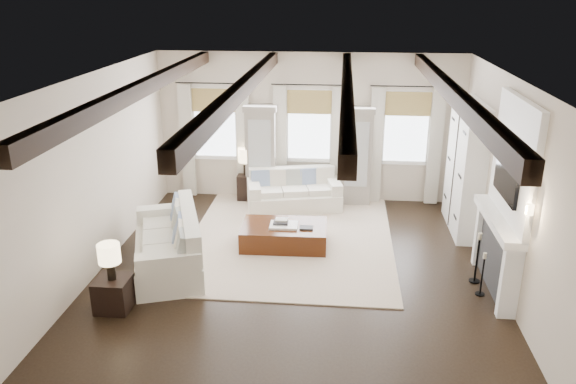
# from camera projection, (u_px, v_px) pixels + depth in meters

# --- Properties ---
(ground) EXTENTS (7.50, 7.50, 0.00)m
(ground) POSITION_uv_depth(u_px,v_px,m) (294.00, 278.00, 9.11)
(ground) COLOR black
(ground) RESTS_ON ground
(room_shell) EXTENTS (6.54, 7.54, 3.22)m
(room_shell) POSITION_uv_depth(u_px,v_px,m) (344.00, 153.00, 9.23)
(room_shell) COLOR beige
(room_shell) RESTS_ON ground
(area_rug) EXTENTS (3.76, 4.54, 0.02)m
(area_rug) POSITION_uv_depth(u_px,v_px,m) (291.00, 239.00, 10.51)
(area_rug) COLOR beige
(area_rug) RESTS_ON ground
(sofa_back) EXTENTS (2.08, 1.29, 0.83)m
(sofa_back) POSITION_uv_depth(u_px,v_px,m) (294.00, 193.00, 11.93)
(sofa_back) COLOR white
(sofa_back) RESTS_ON ground
(sofa_left) EXTENTS (1.70, 2.47, 0.97)m
(sofa_left) POSITION_uv_depth(u_px,v_px,m) (171.00, 245.00, 9.39)
(sofa_left) COLOR white
(sofa_left) RESTS_ON ground
(ottoman) EXTENTS (1.56, 1.00, 0.40)m
(ottoman) POSITION_uv_depth(u_px,v_px,m) (284.00, 235.00, 10.21)
(ottoman) COLOR black
(ottoman) RESTS_ON ground
(tray) EXTENTS (0.51, 0.39, 0.04)m
(tray) POSITION_uv_depth(u_px,v_px,m) (284.00, 225.00, 10.09)
(tray) COLOR white
(tray) RESTS_ON ottoman
(book_lower) EXTENTS (0.26, 0.21, 0.04)m
(book_lower) POSITION_uv_depth(u_px,v_px,m) (281.00, 222.00, 10.11)
(book_lower) COLOR #262628
(book_lower) RESTS_ON tray
(book_upper) EXTENTS (0.22, 0.18, 0.03)m
(book_upper) POSITION_uv_depth(u_px,v_px,m) (282.00, 220.00, 10.14)
(book_upper) COLOR beige
(book_upper) RESTS_ON book_lower
(book_loose) EXTENTS (0.24, 0.19, 0.03)m
(book_loose) POSITION_uv_depth(u_px,v_px,m) (306.00, 228.00, 9.99)
(book_loose) COLOR #262628
(book_loose) RESTS_ON ottoman
(side_table_front) EXTENTS (0.49, 0.49, 0.49)m
(side_table_front) POSITION_uv_depth(u_px,v_px,m) (114.00, 294.00, 8.18)
(side_table_front) COLOR black
(side_table_front) RESTS_ON ground
(lamp_front) EXTENTS (0.32, 0.32, 0.55)m
(lamp_front) POSITION_uv_depth(u_px,v_px,m) (109.00, 256.00, 7.97)
(lamp_front) COLOR black
(lamp_front) RESTS_ON side_table_front
(side_table_back) EXTENTS (0.39, 0.39, 0.58)m
(side_table_back) POSITION_uv_depth(u_px,v_px,m) (247.00, 187.00, 12.42)
(side_table_back) COLOR black
(side_table_back) RESTS_ON ground
(lamp_back) EXTENTS (0.35, 0.35, 0.60)m
(lamp_back) POSITION_uv_depth(u_px,v_px,m) (246.00, 157.00, 12.17)
(lamp_back) COLOR black
(lamp_back) RESTS_ON side_table_back
(candlestick_near) EXTENTS (0.14, 0.14, 0.71)m
(candlestick_near) POSITION_uv_depth(u_px,v_px,m) (482.00, 277.00, 8.54)
(candlestick_near) COLOR black
(candlestick_near) RESTS_ON ground
(candlestick_far) EXTENTS (0.17, 0.17, 0.85)m
(candlestick_far) POSITION_uv_depth(u_px,v_px,m) (477.00, 262.00, 8.90)
(candlestick_far) COLOR black
(candlestick_far) RESTS_ON ground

